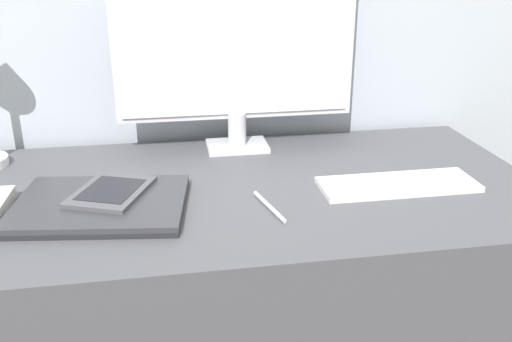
% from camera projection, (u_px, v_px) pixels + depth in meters
% --- Properties ---
extents(desk, '(1.36, 0.67, 0.75)m').
position_uv_depth(desk, '(231.00, 329.00, 1.37)').
color(desk, '#4C4C51').
rests_on(desk, ground_plane).
extents(monitor, '(0.59, 0.11, 0.50)m').
position_uv_depth(monitor, '(236.00, 40.00, 1.36)').
color(monitor, silver).
rests_on(monitor, desk).
extents(keyboard, '(0.34, 0.12, 0.01)m').
position_uv_depth(keyboard, '(398.00, 184.00, 1.23)').
color(keyboard, silver).
rests_on(keyboard, desk).
extents(laptop, '(0.36, 0.29, 0.02)m').
position_uv_depth(laptop, '(101.00, 205.00, 1.12)').
color(laptop, '#232328').
rests_on(laptop, desk).
extents(ereader, '(0.18, 0.21, 0.01)m').
position_uv_depth(ereader, '(111.00, 191.00, 1.14)').
color(ereader, '#4C4C51').
rests_on(ereader, laptop).
extents(pen, '(0.04, 0.14, 0.01)m').
position_uv_depth(pen, '(269.00, 206.00, 1.13)').
color(pen, silver).
rests_on(pen, desk).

